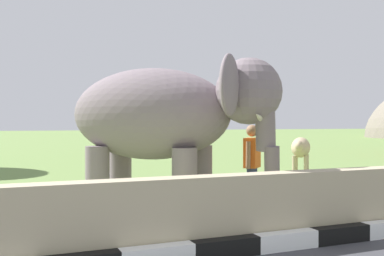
% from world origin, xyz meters
% --- Properties ---
extents(barrier_parapet, '(28.00, 0.36, 1.00)m').
position_xyz_m(barrier_parapet, '(2.00, 4.54, 0.50)').
color(barrier_parapet, tan).
rests_on(barrier_parapet, ground_plane).
extents(elephant, '(3.89, 3.77, 2.82)m').
position_xyz_m(elephant, '(2.16, 7.07, 1.82)').
color(elephant, slate).
rests_on(elephant, ground_plane).
extents(person_handler, '(0.53, 0.51, 1.66)m').
position_xyz_m(person_handler, '(3.84, 6.92, 0.93)').
color(person_handler, navy).
rests_on(person_handler, ground_plane).
extents(cow_near, '(1.53, 1.73, 1.23)m').
position_xyz_m(cow_near, '(8.33, 11.51, 0.87)').
color(cow_near, tan).
rests_on(cow_near, ground_plane).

